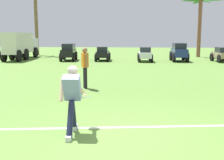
# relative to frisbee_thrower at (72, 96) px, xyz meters

# --- Properties ---
(ground_plane) EXTENTS (80.00, 80.00, 0.00)m
(ground_plane) POSITION_rel_frisbee_thrower_xyz_m (0.99, -0.18, -0.79)
(ground_plane) COLOR #587F34
(field_line_paint) EXTENTS (26.46, 3.80, 0.01)m
(field_line_paint) POSITION_rel_frisbee_thrower_xyz_m (0.99, 0.43, -0.79)
(field_line_paint) COLOR white
(field_line_paint) RESTS_ON ground_plane
(frisbee_thrower) EXTENTS (0.46, 1.12, 1.41)m
(frisbee_thrower) POSITION_rel_frisbee_thrower_xyz_m (0.00, 0.00, 0.00)
(frisbee_thrower) COLOR #191E38
(frisbee_thrower) RESTS_ON ground_plane
(frisbee_in_flight) EXTENTS (0.35, 0.35, 0.09)m
(frisbee_in_flight) POSITION_rel_frisbee_thrower_xyz_m (0.18, 0.49, -0.14)
(frisbee_in_flight) COLOR white
(teammate_near_sideline) EXTENTS (0.32, 0.48, 1.56)m
(teammate_near_sideline) POSITION_rel_frisbee_thrower_xyz_m (-0.63, 4.91, 0.15)
(teammate_near_sideline) COLOR black
(teammate_near_sideline) RESTS_ON ground_plane
(parked_car_slot_a) EXTENTS (1.36, 2.48, 1.34)m
(parked_car_slot_a) POSITION_rel_frisbee_thrower_xyz_m (-4.04, 16.35, -0.07)
(parked_car_slot_a) COLOR black
(parked_car_slot_a) RESTS_ON ground_plane
(parked_car_slot_b) EXTENTS (1.13, 2.22, 1.10)m
(parked_car_slot_b) POSITION_rel_frisbee_thrower_xyz_m (-1.32, 16.42, -0.23)
(parked_car_slot_b) COLOR black
(parked_car_slot_b) RESTS_ON ground_plane
(parked_car_slot_c) EXTENTS (1.14, 2.23, 1.10)m
(parked_car_slot_c) POSITION_rel_frisbee_thrower_xyz_m (1.97, 16.04, -0.23)
(parked_car_slot_c) COLOR silver
(parked_car_slot_c) RESTS_ON ground_plane
(parked_car_slot_d) EXTENTS (1.21, 2.37, 1.40)m
(parked_car_slot_d) POSITION_rel_frisbee_thrower_xyz_m (4.58, 16.48, -0.05)
(parked_car_slot_d) COLOR navy
(parked_car_slot_d) RESTS_ON ground_plane
(parked_car_slot_e) EXTENTS (1.26, 2.27, 1.10)m
(parked_car_slot_e) POSITION_rel_frisbee_thrower_xyz_m (7.74, 16.29, -0.23)
(parked_car_slot_e) COLOR #998466
(parked_car_slot_e) RESTS_ON ground_plane
(box_truck) EXTENTS (1.68, 5.96, 2.20)m
(box_truck) POSITION_rel_frisbee_thrower_xyz_m (-8.27, 17.19, 0.44)
(box_truck) COLOR silver
(box_truck) RESTS_ON ground_plane
(palm_tree_far_left) EXTENTS (2.95, 3.30, 7.48)m
(palm_tree_far_left) POSITION_rel_frisbee_thrower_xyz_m (-8.62, 22.06, 3.60)
(palm_tree_far_left) COLOR brown
(palm_tree_far_left) RESTS_ON ground_plane
(palm_tree_left_of_centre) EXTENTS (3.56, 3.45, 5.42)m
(palm_tree_left_of_centre) POSITION_rel_frisbee_thrower_xyz_m (7.02, 20.98, 2.54)
(palm_tree_left_of_centre) COLOR brown
(palm_tree_left_of_centre) RESTS_ON ground_plane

